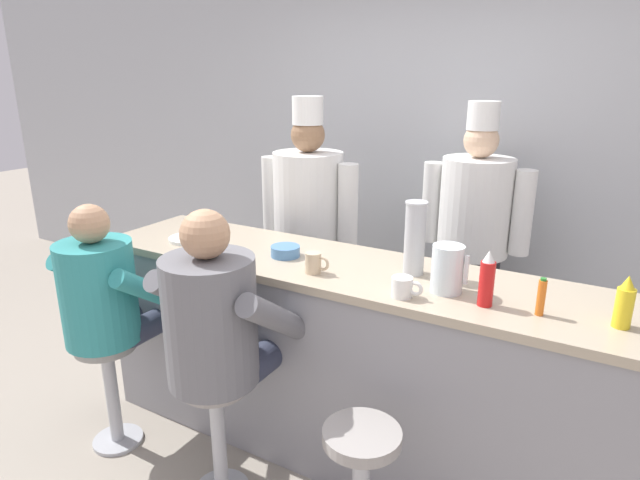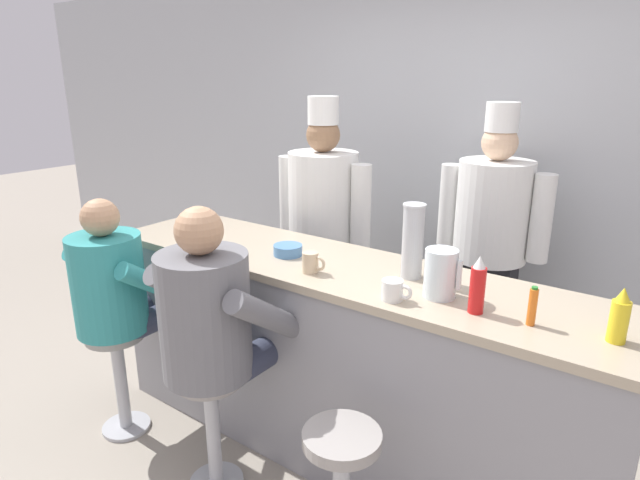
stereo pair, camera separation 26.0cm
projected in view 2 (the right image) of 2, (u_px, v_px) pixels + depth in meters
ground_plane at (303, 480)px, 2.67m from camera, size 20.00×20.00×0.00m
wall_back at (466, 162)px, 3.71m from camera, size 10.00×0.06×2.70m
diner_counter at (340, 360)px, 2.76m from camera, size 2.74×0.64×1.04m
ketchup_bottle_red at (478, 286)px, 2.07m from camera, size 0.06×0.06×0.23m
mustard_bottle_yellow at (619, 317)px, 1.84m from camera, size 0.06×0.06×0.20m
hot_sauce_bottle_orange at (532, 307)px, 1.97m from camera, size 0.03×0.03×0.15m
water_pitcher_clear at (441, 273)px, 2.22m from camera, size 0.16×0.14×0.21m
breakfast_plate at (200, 234)px, 3.07m from camera, size 0.23×0.23×0.05m
cereal_bowl at (288, 250)px, 2.75m from camera, size 0.15×0.15×0.05m
coffee_mug_tan at (311, 263)px, 2.50m from camera, size 0.12×0.08×0.10m
coffee_mug_white at (393, 290)px, 2.20m from camera, size 0.14×0.09×0.09m
cup_stack_steel at (413, 241)px, 2.41m from camera, size 0.10×0.10×0.35m
diner_seated_teal at (115, 290)px, 2.84m from camera, size 0.57×0.56×1.34m
diner_seated_grey at (211, 321)px, 2.42m from camera, size 0.62×0.61×1.41m
empty_stool_round at (341, 477)px, 2.11m from camera, size 0.31×0.31×0.62m
cook_in_whites_near at (323, 223)px, 3.53m from camera, size 0.71×0.45×1.81m
cook_in_whites_far at (491, 235)px, 3.32m from camera, size 0.70×0.45×1.78m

